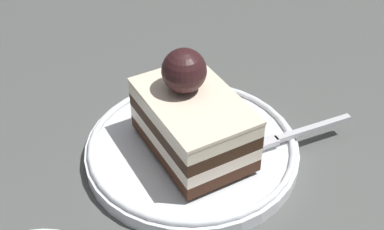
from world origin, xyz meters
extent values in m
plane|color=#4F524F|center=(0.00, 0.00, 0.00)|extent=(2.40, 2.40, 0.00)
cylinder|color=white|center=(-0.03, 0.01, 0.01)|extent=(0.19, 0.19, 0.01)
torus|color=white|center=(-0.03, 0.01, 0.01)|extent=(0.19, 0.19, 0.01)
cube|color=#371B0F|center=(-0.04, 0.01, 0.02)|extent=(0.12, 0.13, 0.01)
cube|color=#F2E0C6|center=(-0.04, 0.01, 0.04)|extent=(0.12, 0.13, 0.01)
cube|color=black|center=(-0.04, 0.01, 0.05)|extent=(0.12, 0.13, 0.01)
cube|color=#F8E6C4|center=(-0.04, 0.01, 0.06)|extent=(0.12, 0.13, 0.01)
cube|color=#FAE6C6|center=(-0.04, 0.01, 0.07)|extent=(0.12, 0.13, 0.00)
sphere|color=#311719|center=(-0.03, 0.02, 0.09)|extent=(0.04, 0.04, 0.04)
cube|color=silver|center=(0.02, -0.09, 0.02)|extent=(0.06, 0.06, 0.00)
cube|color=silver|center=(-0.01, -0.06, 0.02)|extent=(0.02, 0.02, 0.00)
cube|color=silver|center=(-0.02, -0.04, 0.02)|extent=(0.02, 0.02, 0.00)
cube|color=silver|center=(-0.02, -0.04, 0.02)|extent=(0.02, 0.02, 0.00)
cube|color=silver|center=(-0.03, -0.04, 0.02)|extent=(0.02, 0.02, 0.00)
cube|color=silver|center=(-0.03, -0.04, 0.02)|extent=(0.02, 0.02, 0.00)
camera|label=1|loc=(-0.35, -0.11, 0.32)|focal=47.22mm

